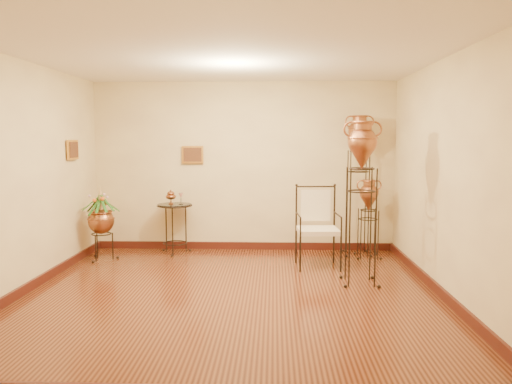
{
  "coord_description": "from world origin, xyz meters",
  "views": [
    {
      "loc": [
        0.51,
        -5.81,
        1.85
      ],
      "look_at": [
        0.25,
        1.3,
        1.1
      ],
      "focal_mm": 35.0,
      "sensor_mm": 36.0,
      "label": 1
    }
  ],
  "objects_px": {
    "amphora_mid": "(361,201)",
    "side_table": "(175,228)",
    "planter_urn": "(101,218)",
    "amphora_tall": "(358,184)",
    "armchair": "(318,227)"
  },
  "relations": [
    {
      "from": "amphora_mid",
      "to": "planter_urn",
      "type": "distance_m",
      "value": 3.96
    },
    {
      "from": "amphora_tall",
      "to": "armchair",
      "type": "relative_size",
      "value": 1.92
    },
    {
      "from": "planter_urn",
      "to": "side_table",
      "type": "relative_size",
      "value": 1.15
    },
    {
      "from": "planter_urn",
      "to": "armchair",
      "type": "xyz_separation_m",
      "value": [
        3.3,
        -0.35,
        -0.07
      ]
    },
    {
      "from": "planter_urn",
      "to": "side_table",
      "type": "bearing_deg",
      "value": 24.82
    },
    {
      "from": "amphora_tall",
      "to": "planter_urn",
      "type": "height_order",
      "value": "amphora_tall"
    },
    {
      "from": "armchair",
      "to": "amphora_tall",
      "type": "bearing_deg",
      "value": 45.67
    },
    {
      "from": "amphora_tall",
      "to": "planter_urn",
      "type": "relative_size",
      "value": 1.92
    },
    {
      "from": "planter_urn",
      "to": "armchair",
      "type": "height_order",
      "value": "armchair"
    },
    {
      "from": "amphora_mid",
      "to": "planter_urn",
      "type": "height_order",
      "value": "amphora_mid"
    },
    {
      "from": "amphora_tall",
      "to": "side_table",
      "type": "relative_size",
      "value": 2.21
    },
    {
      "from": "amphora_mid",
      "to": "side_table",
      "type": "distance_m",
      "value": 3.24
    },
    {
      "from": "armchair",
      "to": "side_table",
      "type": "xyz_separation_m",
      "value": [
        -2.25,
        0.83,
        -0.17
      ]
    },
    {
      "from": "side_table",
      "to": "amphora_tall",
      "type": "bearing_deg",
      "value": -0.02
    },
    {
      "from": "amphora_mid",
      "to": "side_table",
      "type": "relative_size",
      "value": 2.07
    }
  ]
}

